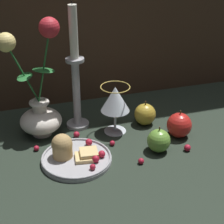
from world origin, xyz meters
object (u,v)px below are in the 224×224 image
(plate_with_pastries, at_px, (73,155))
(candlestick, at_px, (76,77))
(vase, at_px, (39,102))
(apple_near_glass, at_px, (159,141))
(wine_glass, at_px, (115,100))
(apple_at_table_edge, at_px, (179,125))
(apple_beside_vase, at_px, (145,114))

(plate_with_pastries, height_order, candlestick, candlestick)
(vase, distance_m, apple_near_glass, 0.37)
(wine_glass, relative_size, apple_at_table_edge, 1.74)
(wine_glass, relative_size, apple_beside_vase, 1.89)
(apple_at_table_edge, bearing_deg, plate_with_pastries, -174.58)
(candlestick, xyz_separation_m, apple_at_table_edge, (0.28, -0.15, -0.13))
(candlestick, bearing_deg, apple_at_table_edge, -28.59)
(wine_glass, distance_m, candlestick, 0.14)
(wine_glass, xyz_separation_m, apple_at_table_edge, (0.18, -0.08, -0.07))
(apple_at_table_edge, bearing_deg, candlestick, 151.41)
(wine_glass, distance_m, apple_beside_vase, 0.13)
(plate_with_pastries, relative_size, wine_glass, 1.27)
(vase, height_order, wine_glass, vase)
(plate_with_pastries, bearing_deg, apple_beside_vase, 26.70)
(candlestick, bearing_deg, wine_glass, -33.62)
(wine_glass, bearing_deg, apple_beside_vase, 9.05)
(plate_with_pastries, relative_size, apple_beside_vase, 2.39)
(candlestick, relative_size, apple_beside_vase, 4.83)
(apple_beside_vase, bearing_deg, vase, 173.53)
(vase, relative_size, apple_beside_vase, 4.38)
(plate_with_pastries, height_order, apple_near_glass, same)
(candlestick, xyz_separation_m, apple_near_glass, (0.19, -0.21, -0.13))
(vase, relative_size, plate_with_pastries, 1.83)
(apple_at_table_edge, bearing_deg, apple_near_glass, -148.52)
(vase, relative_size, candlestick, 0.91)
(plate_with_pastries, distance_m, apple_at_table_edge, 0.33)
(plate_with_pastries, height_order, wine_glass, wine_glass)
(plate_with_pastries, xyz_separation_m, apple_at_table_edge, (0.33, 0.03, 0.02))
(candlestick, bearing_deg, vase, -172.85)
(wine_glass, bearing_deg, apple_near_glass, -58.43)
(wine_glass, xyz_separation_m, apple_beside_vase, (0.11, 0.02, -0.07))
(plate_with_pastries, relative_size, candlestick, 0.50)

